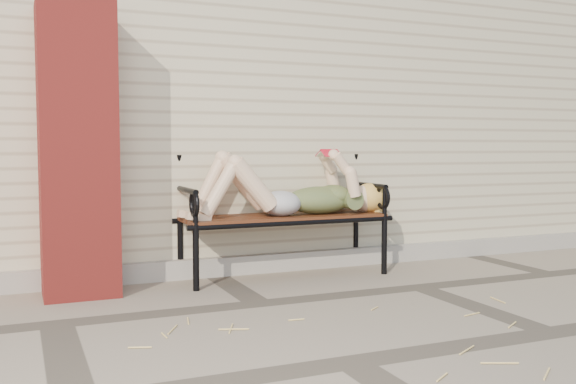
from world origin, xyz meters
name	(u,v)px	position (x,y,z in m)	size (l,w,h in m)	color
ground	(419,287)	(0.00, 0.00, 0.00)	(80.00, 80.00, 0.00)	gray
house_wall	(270,105)	(0.00, 3.00, 1.50)	(8.00, 4.00, 3.00)	beige
foundation_strip	(355,256)	(0.00, 0.97, 0.07)	(8.00, 0.10, 0.15)	gray
brick_pillar	(77,150)	(-2.30, 0.75, 1.00)	(0.50, 0.50, 2.00)	#A92A26
garden_bench	(279,195)	(-0.75, 0.88, 0.64)	(1.77, 0.70, 1.14)	black
reading_woman	(287,191)	(-0.74, 0.74, 0.68)	(1.67, 0.38, 0.52)	#093A40
straw_scatter	(424,351)	(-0.84, -1.26, 0.01)	(2.93, 1.52, 0.01)	#E0C06D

